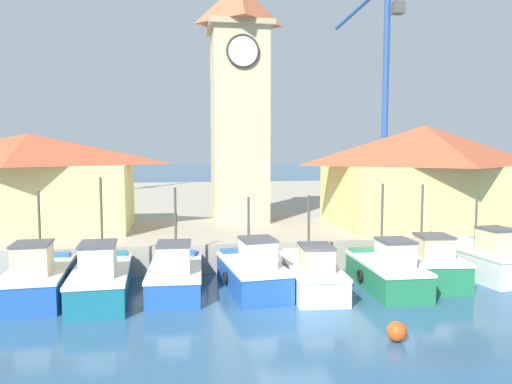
{
  "coord_description": "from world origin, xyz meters",
  "views": [
    {
      "loc": [
        -4.01,
        -15.93,
        5.71
      ],
      "look_at": [
        -0.18,
        8.07,
        3.5
      ],
      "focal_mm": 35.0,
      "sensor_mm": 36.0,
      "label": 1
    }
  ],
  "objects_px": {
    "fishing_boat_mid_left": "(253,272)",
    "port_crane_near": "(383,111)",
    "fishing_boat_right_outer": "(484,260)",
    "warehouse_right": "(424,174)",
    "fishing_boat_center": "(312,273)",
    "warehouse_left": "(29,181)",
    "fishing_boat_right_inner": "(426,264)",
    "fishing_boat_left_inner": "(175,275)",
    "fishing_boat_mid_right": "(387,271)",
    "clock_tower": "(239,97)",
    "fishing_boat_far_left": "(38,279)",
    "mooring_buoy": "(396,331)",
    "fishing_boat_left_outer": "(101,279)"
  },
  "relations": [
    {
      "from": "warehouse_left",
      "to": "clock_tower",
      "type": "bearing_deg",
      "value": 10.12
    },
    {
      "from": "fishing_boat_mid_right",
      "to": "fishing_boat_right_inner",
      "type": "relative_size",
      "value": 0.98
    },
    {
      "from": "fishing_boat_mid_left",
      "to": "port_crane_near",
      "type": "relative_size",
      "value": 0.25
    },
    {
      "from": "fishing_boat_left_inner",
      "to": "warehouse_right",
      "type": "distance_m",
      "value": 15.53
    },
    {
      "from": "fishing_boat_left_outer",
      "to": "port_crane_near",
      "type": "distance_m",
      "value": 33.82
    },
    {
      "from": "fishing_boat_mid_left",
      "to": "clock_tower",
      "type": "relative_size",
      "value": 0.32
    },
    {
      "from": "fishing_boat_far_left",
      "to": "fishing_boat_right_outer",
      "type": "bearing_deg",
      "value": 0.7
    },
    {
      "from": "fishing_boat_center",
      "to": "warehouse_right",
      "type": "xyz_separation_m",
      "value": [
        8.34,
        7.01,
        3.51
      ]
    },
    {
      "from": "fishing_boat_right_inner",
      "to": "warehouse_left",
      "type": "xyz_separation_m",
      "value": [
        -17.88,
        7.69,
        3.18
      ]
    },
    {
      "from": "clock_tower",
      "to": "fishing_boat_right_outer",
      "type": "bearing_deg",
      "value": -44.76
    },
    {
      "from": "fishing_boat_mid_left",
      "to": "fishing_boat_right_inner",
      "type": "xyz_separation_m",
      "value": [
        7.46,
        0.19,
        0.0
      ]
    },
    {
      "from": "fishing_boat_left_inner",
      "to": "clock_tower",
      "type": "bearing_deg",
      "value": 68.53
    },
    {
      "from": "fishing_boat_mid_right",
      "to": "mooring_buoy",
      "type": "height_order",
      "value": "fishing_boat_mid_right"
    },
    {
      "from": "fishing_boat_far_left",
      "to": "mooring_buoy",
      "type": "height_order",
      "value": "fishing_boat_far_left"
    },
    {
      "from": "fishing_boat_mid_left",
      "to": "fishing_boat_right_outer",
      "type": "relative_size",
      "value": 1.08
    },
    {
      "from": "warehouse_left",
      "to": "fishing_boat_center",
      "type": "bearing_deg",
      "value": -32.64
    },
    {
      "from": "fishing_boat_center",
      "to": "warehouse_left",
      "type": "relative_size",
      "value": 0.49
    },
    {
      "from": "fishing_boat_right_outer",
      "to": "clock_tower",
      "type": "bearing_deg",
      "value": 135.24
    },
    {
      "from": "fishing_boat_mid_left",
      "to": "port_crane_near",
      "type": "bearing_deg",
      "value": 57.06
    },
    {
      "from": "fishing_boat_left_inner",
      "to": "mooring_buoy",
      "type": "distance_m",
      "value": 8.87
    },
    {
      "from": "fishing_boat_mid_right",
      "to": "fishing_boat_mid_left",
      "type": "bearing_deg",
      "value": 173.25
    },
    {
      "from": "clock_tower",
      "to": "fishing_boat_center",
      "type": "bearing_deg",
      "value": -81.01
    },
    {
      "from": "fishing_boat_right_outer",
      "to": "fishing_boat_left_outer",
      "type": "bearing_deg",
      "value": -177.82
    },
    {
      "from": "fishing_boat_mid_left",
      "to": "fishing_boat_center",
      "type": "xyz_separation_m",
      "value": [
        2.33,
        -0.29,
        -0.08
      ]
    },
    {
      "from": "fishing_boat_center",
      "to": "fishing_boat_mid_right",
      "type": "distance_m",
      "value": 3.04
    },
    {
      "from": "warehouse_right",
      "to": "fishing_boat_left_inner",
      "type": "bearing_deg",
      "value": -154.94
    },
    {
      "from": "fishing_boat_far_left",
      "to": "fishing_boat_left_inner",
      "type": "bearing_deg",
      "value": 1.53
    },
    {
      "from": "fishing_boat_center",
      "to": "warehouse_left",
      "type": "distance_m",
      "value": 15.49
    },
    {
      "from": "fishing_boat_left_inner",
      "to": "port_crane_near",
      "type": "xyz_separation_m",
      "value": [
        18.88,
        24.15,
        8.3
      ]
    },
    {
      "from": "clock_tower",
      "to": "port_crane_near",
      "type": "distance_m",
      "value": 21.02
    },
    {
      "from": "fishing_boat_left_inner",
      "to": "fishing_boat_mid_right",
      "type": "bearing_deg",
      "value": -6.41
    },
    {
      "from": "fishing_boat_mid_right",
      "to": "warehouse_right",
      "type": "bearing_deg",
      "value": 54.08
    },
    {
      "from": "fishing_boat_left_inner",
      "to": "warehouse_left",
      "type": "height_order",
      "value": "warehouse_left"
    },
    {
      "from": "fishing_boat_left_outer",
      "to": "fishing_boat_center",
      "type": "relative_size",
      "value": 1.01
    },
    {
      "from": "fishing_boat_far_left",
      "to": "fishing_boat_left_outer",
      "type": "xyz_separation_m",
      "value": [
        2.34,
        -0.39,
        0.0
      ]
    },
    {
      "from": "fishing_boat_far_left",
      "to": "fishing_boat_center",
      "type": "distance_m",
      "value": 10.46
    },
    {
      "from": "fishing_boat_mid_left",
      "to": "fishing_boat_right_outer",
      "type": "distance_m",
      "value": 10.28
    },
    {
      "from": "fishing_boat_left_outer",
      "to": "fishing_boat_far_left",
      "type": "bearing_deg",
      "value": 170.66
    },
    {
      "from": "fishing_boat_right_inner",
      "to": "warehouse_right",
      "type": "xyz_separation_m",
      "value": [
        3.22,
        6.53,
        3.43
      ]
    },
    {
      "from": "fishing_boat_center",
      "to": "fishing_boat_right_inner",
      "type": "bearing_deg",
      "value": 5.37
    },
    {
      "from": "fishing_boat_far_left",
      "to": "warehouse_left",
      "type": "distance_m",
      "value": 8.64
    },
    {
      "from": "fishing_boat_mid_right",
      "to": "port_crane_near",
      "type": "distance_m",
      "value": 28.43
    },
    {
      "from": "fishing_boat_right_outer",
      "to": "warehouse_right",
      "type": "height_order",
      "value": "warehouse_right"
    },
    {
      "from": "fishing_boat_far_left",
      "to": "fishing_boat_center",
      "type": "xyz_separation_m",
      "value": [
        10.45,
        -0.46,
        -0.09
      ]
    },
    {
      "from": "fishing_boat_far_left",
      "to": "warehouse_left",
      "type": "xyz_separation_m",
      "value": [
        -2.3,
        7.7,
        3.16
      ]
    },
    {
      "from": "fishing_boat_left_inner",
      "to": "fishing_boat_mid_left",
      "type": "xyz_separation_m",
      "value": [
        3.03,
        -0.31,
        0.06
      ]
    },
    {
      "from": "fishing_boat_far_left",
      "to": "fishing_boat_right_inner",
      "type": "xyz_separation_m",
      "value": [
        15.58,
        0.02,
        -0.02
      ]
    },
    {
      "from": "fishing_boat_right_inner",
      "to": "warehouse_right",
      "type": "bearing_deg",
      "value": 63.77
    },
    {
      "from": "port_crane_near",
      "to": "warehouse_left",
      "type": "bearing_deg",
      "value": -147.73
    },
    {
      "from": "mooring_buoy",
      "to": "warehouse_right",
      "type": "bearing_deg",
      "value": 59.78
    }
  ]
}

